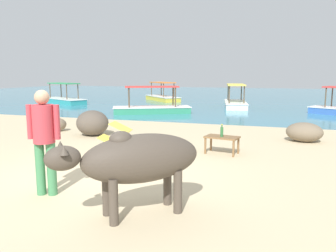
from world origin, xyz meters
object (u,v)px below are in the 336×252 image
object	(u,v)px
deck_chair_far	(115,134)
boat_teal	(64,99)
low_bench_table	(222,139)
boat_yellow	(162,97)
bottle	(222,132)
cow	(138,159)
person_standing	(44,134)
boat_white	(235,102)
boat_green	(152,107)

from	to	relation	value
deck_chair_far	boat_teal	xyz separation A→B (m)	(-9.16, 10.97, -0.13)
low_bench_table	boat_yellow	bearing A→B (deg)	124.80
bottle	deck_chair_far	size ratio (longest dim) A/B	0.35
cow	low_bench_table	xyz separation A→B (m)	(0.50, 3.77, -0.41)
low_bench_table	bottle	bearing A→B (deg)	-79.88
boat_yellow	boat_teal	bearing A→B (deg)	-96.11
person_standing	boat_white	size ratio (longest dim) A/B	0.42
cow	person_standing	size ratio (longest dim) A/B	1.09
cow	boat_white	xyz separation A→B (m)	(-0.55, 15.18, -0.51)
bottle	boat_white	world-z (taller)	boat_white
low_bench_table	cow	bearing A→B (deg)	-86.85
person_standing	boat_green	size ratio (longest dim) A/B	0.43
boat_white	boat_teal	size ratio (longest dim) A/B	1.00
bottle	boat_white	distance (m)	11.51
low_bench_table	boat_yellow	distance (m)	15.87
deck_chair_far	boat_green	world-z (taller)	boat_green
person_standing	boat_yellow	bearing A→B (deg)	-0.22
boat_white	boat_green	size ratio (longest dim) A/B	1.00
low_bench_table	boat_yellow	size ratio (longest dim) A/B	0.24
bottle	boat_green	world-z (taller)	boat_green
low_bench_table	boat_green	xyz separation A→B (m)	(-4.51, 7.29, -0.10)
cow	boat_yellow	world-z (taller)	boat_yellow
bottle	boat_green	xyz separation A→B (m)	(-4.51, 7.34, -0.28)
deck_chair_far	person_standing	world-z (taller)	person_standing
boat_green	boat_teal	distance (m)	7.94
cow	boat_green	distance (m)	11.77
boat_teal	cow	bearing A→B (deg)	-25.18
deck_chair_far	boat_white	xyz separation A→B (m)	(1.52, 11.79, -0.13)
deck_chair_far	boat_yellow	bearing A→B (deg)	-85.28
bottle	person_standing	distance (m)	4.10
bottle	boat_green	distance (m)	8.61
cow	bottle	bearing A→B (deg)	-140.71
bottle	boat_green	size ratio (longest dim) A/B	0.08
boat_yellow	boat_white	size ratio (longest dim) A/B	0.91
boat_white	deck_chair_far	bearing A→B (deg)	162.93
deck_chair_far	boat_green	xyz separation A→B (m)	(-1.93, 7.67, -0.13)
boat_green	bottle	bearing A→B (deg)	95.88
bottle	boat_yellow	xyz separation A→B (m)	(-6.46, 14.54, -0.28)
cow	low_bench_table	distance (m)	3.82
cow	person_standing	xyz separation A→B (m)	(-1.65, 0.26, 0.19)
cow	person_standing	distance (m)	1.68
cow	boat_green	world-z (taller)	boat_green
person_standing	boat_teal	distance (m)	17.06
low_bench_table	boat_white	size ratio (longest dim) A/B	0.22
bottle	boat_white	xyz separation A→B (m)	(-1.05, 11.46, -0.28)
cow	low_bench_table	bearing A→B (deg)	-140.62
cow	boat_yellow	distance (m)	19.21
low_bench_table	bottle	distance (m)	0.19
cow	boat_teal	size ratio (longest dim) A/B	0.46
boat_teal	boat_yellow	bearing A→B (deg)	63.30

